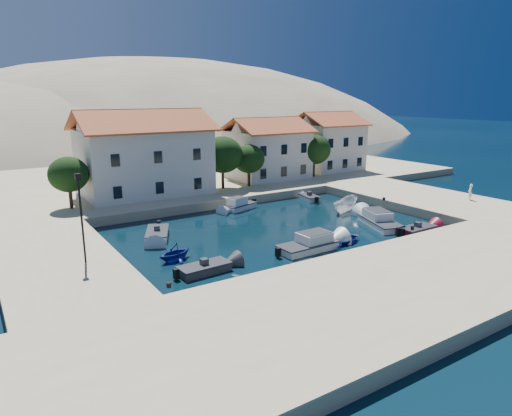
# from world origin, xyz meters

# --- Properties ---
(ground) EXTENTS (400.00, 400.00, 0.00)m
(ground) POSITION_xyz_m (0.00, 0.00, 0.00)
(ground) COLOR black
(ground) RESTS_ON ground
(quay_south) EXTENTS (52.00, 12.00, 1.00)m
(quay_south) POSITION_xyz_m (0.00, -6.00, 0.50)
(quay_south) COLOR tan
(quay_south) RESTS_ON ground
(quay_east) EXTENTS (11.00, 20.00, 1.00)m
(quay_east) POSITION_xyz_m (20.50, 10.00, 0.50)
(quay_east) COLOR tan
(quay_east) RESTS_ON ground
(quay_west) EXTENTS (8.00, 20.00, 1.00)m
(quay_west) POSITION_xyz_m (-19.00, 10.00, 0.50)
(quay_west) COLOR tan
(quay_west) RESTS_ON ground
(quay_north) EXTENTS (80.00, 36.00, 1.00)m
(quay_north) POSITION_xyz_m (2.00, 38.00, 0.50)
(quay_north) COLOR tan
(quay_north) RESTS_ON ground
(hills) EXTENTS (254.00, 176.00, 99.00)m
(hills) POSITION_xyz_m (20.64, 123.62, -23.40)
(hills) COLOR gray
(hills) RESTS_ON ground
(building_left) EXTENTS (14.70, 9.45, 9.70)m
(building_left) POSITION_xyz_m (-6.00, 28.00, 5.94)
(building_left) COLOR silver
(building_left) RESTS_ON quay_north
(building_mid) EXTENTS (10.50, 8.40, 8.30)m
(building_mid) POSITION_xyz_m (12.00, 29.00, 5.22)
(building_mid) COLOR silver
(building_mid) RESTS_ON quay_north
(building_right) EXTENTS (9.45, 8.40, 8.80)m
(building_right) POSITION_xyz_m (24.00, 30.00, 5.47)
(building_right) COLOR silver
(building_right) RESTS_ON quay_north
(trees) EXTENTS (37.30, 5.30, 6.45)m
(trees) POSITION_xyz_m (4.51, 25.46, 4.84)
(trees) COLOR #382314
(trees) RESTS_ON quay_north
(lamppost) EXTENTS (0.35, 0.25, 6.22)m
(lamppost) POSITION_xyz_m (-17.50, 8.00, 4.75)
(lamppost) COLOR black
(lamppost) RESTS_ON quay_west
(bollards) EXTENTS (29.36, 9.56, 0.30)m
(bollards) POSITION_xyz_m (2.80, 3.87, 1.15)
(bollards) COLOR black
(bollards) RESTS_ON ground
(motorboat_grey_sw) EXTENTS (3.86, 1.90, 1.25)m
(motorboat_grey_sw) POSITION_xyz_m (-10.34, 4.02, 0.29)
(motorboat_grey_sw) COLOR #2F3034
(motorboat_grey_sw) RESTS_ON ground
(cabin_cruiser_south) EXTENTS (5.21, 2.35, 1.60)m
(cabin_cruiser_south) POSITION_xyz_m (-1.14, 3.78, 0.48)
(cabin_cruiser_south) COLOR white
(cabin_cruiser_south) RESTS_ON ground
(rowboat_south) EXTENTS (4.39, 3.25, 0.87)m
(rowboat_south) POSITION_xyz_m (2.44, 3.77, 0.00)
(rowboat_south) COLOR navy
(rowboat_south) RESTS_ON ground
(motorboat_red_se) EXTENTS (3.74, 1.74, 1.25)m
(motorboat_red_se) POSITION_xyz_m (10.37, 2.06, 0.30)
(motorboat_red_se) COLOR maroon
(motorboat_red_se) RESTS_ON ground
(cabin_cruiser_east) EXTENTS (4.10, 6.08, 1.60)m
(cabin_cruiser_east) POSITION_xyz_m (9.26, 5.45, 0.48)
(cabin_cruiser_east) COLOR white
(cabin_cruiser_east) RESTS_ON ground
(boat_east) EXTENTS (4.70, 3.15, 1.70)m
(boat_east) POSITION_xyz_m (10.30, 11.42, 0.00)
(boat_east) COLOR white
(boat_east) RESTS_ON ground
(motorboat_white_ne) EXTENTS (2.18, 3.49, 1.25)m
(motorboat_white_ne) POSITION_xyz_m (10.64, 17.93, 0.30)
(motorboat_white_ne) COLOR white
(motorboat_white_ne) RESTS_ON ground
(rowboat_west) EXTENTS (3.41, 3.14, 1.50)m
(rowboat_west) POSITION_xyz_m (-11.07, 7.55, 0.00)
(rowboat_west) COLOR navy
(rowboat_west) RESTS_ON ground
(motorboat_white_west) EXTENTS (3.45, 4.62, 1.25)m
(motorboat_white_west) POSITION_xyz_m (-10.07, 13.88, 0.29)
(motorboat_white_west) COLOR white
(motorboat_white_west) RESTS_ON ground
(cabin_cruiser_north) EXTENTS (4.24, 2.73, 1.60)m
(cabin_cruiser_north) POSITION_xyz_m (1.39, 18.57, 0.48)
(cabin_cruiser_north) COLOR white
(cabin_cruiser_north) RESTS_ON ground
(pedestrian) EXTENTS (0.78, 0.67, 1.79)m
(pedestrian) POSITION_xyz_m (22.90, 5.06, 1.90)
(pedestrian) COLOR white
(pedestrian) RESTS_ON quay_east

